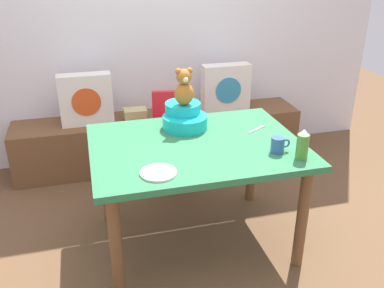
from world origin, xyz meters
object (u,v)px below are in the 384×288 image
at_px(highchair, 172,127).
at_px(teddy_bear, 184,88).
at_px(book_stack, 135,114).
at_px(pillow_floral_left, 86,100).
at_px(dining_table, 196,157).
at_px(dinner_plate_near, 158,173).
at_px(infant_seat_teal, 184,117).
at_px(ketchup_bottle, 303,145).
at_px(coffee_mug, 278,145).
at_px(pillow_floral_right, 226,88).

height_order(highchair, teddy_bear, teddy_bear).
bearing_deg(book_stack, pillow_floral_left, -177.09).
relative_size(dining_table, dinner_plate_near, 6.52).
distance_m(pillow_floral_left, infant_seat_teal, 1.14).
bearing_deg(pillow_floral_left, ketchup_bottle, -53.54).
relative_size(pillow_floral_left, ketchup_bottle, 2.38).
bearing_deg(highchair, dinner_plate_near, -105.48).
bearing_deg(book_stack, coffee_mug, -66.06).
bearing_deg(dinner_plate_near, ketchup_bottle, -2.20).
xyz_separation_m(teddy_bear, ketchup_bottle, (0.54, -0.63, -0.19)).
height_order(ketchup_bottle, coffee_mug, ketchup_bottle).
bearing_deg(teddy_bear, ketchup_bottle, -49.57).
relative_size(pillow_floral_right, highchair, 0.56).
bearing_deg(coffee_mug, highchair, 111.92).
distance_m(highchair, ketchup_bottle, 1.31).
distance_m(pillow_floral_right, dining_table, 1.37).
height_order(infant_seat_teal, ketchup_bottle, ketchup_bottle).
bearing_deg(pillow_floral_left, coffee_mug, -53.82).
bearing_deg(coffee_mug, dining_table, 150.73).
relative_size(pillow_floral_left, infant_seat_teal, 1.33).
bearing_deg(pillow_floral_right, ketchup_bottle, -93.19).
bearing_deg(coffee_mug, dinner_plate_near, -173.70).
relative_size(book_stack, dining_table, 0.15).
distance_m(infant_seat_teal, ketchup_bottle, 0.83).
height_order(infant_seat_teal, teddy_bear, teddy_bear).
bearing_deg(book_stack, pillow_floral_right, -1.42).
bearing_deg(pillow_floral_right, highchair, -145.47).
xyz_separation_m(highchair, infant_seat_teal, (-0.02, -0.53, 0.29)).
bearing_deg(pillow_floral_right, infant_seat_teal, -123.47).
height_order(teddy_bear, dinner_plate_near, teddy_bear).
xyz_separation_m(book_stack, coffee_mug, (0.66, -1.49, 0.28)).
distance_m(pillow_floral_left, dinner_plate_near, 1.58).
height_order(book_stack, highchair, highchair).
relative_size(pillow_floral_right, ketchup_bottle, 2.38).
bearing_deg(infant_seat_teal, book_stack, 102.61).
height_order(pillow_floral_left, infant_seat_teal, same).
xyz_separation_m(pillow_floral_left, pillow_floral_right, (1.25, 0.00, 0.00)).
xyz_separation_m(highchair, ketchup_bottle, (0.52, -1.16, 0.31)).
bearing_deg(dining_table, dinner_plate_near, -132.61).
relative_size(pillow_floral_right, book_stack, 2.20).
height_order(highchair, ketchup_bottle, ketchup_bottle).
xyz_separation_m(pillow_floral_right, infant_seat_teal, (-0.63, -0.95, 0.13)).
distance_m(infant_seat_teal, coffee_mug, 0.68).
distance_m(pillow_floral_right, book_stack, 0.86).
relative_size(pillow_floral_right, infant_seat_teal, 1.33).
bearing_deg(pillow_floral_left, teddy_bear, -56.43).
relative_size(infant_seat_teal, dinner_plate_near, 1.65).
xyz_separation_m(book_stack, dining_table, (0.22, -1.24, 0.14)).
xyz_separation_m(pillow_floral_left, highchair, (0.65, -0.42, -0.16)).
bearing_deg(ketchup_bottle, dining_table, 146.03).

